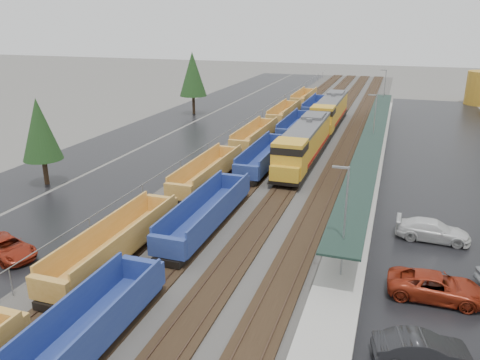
# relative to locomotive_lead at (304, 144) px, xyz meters

# --- Properties ---
(ballast_strip) EXTENTS (20.00, 160.00, 0.08)m
(ballast_strip) POSITION_rel_locomotive_lead_xyz_m (-2.00, 14.68, -2.51)
(ballast_strip) COLOR #302D2B
(ballast_strip) RESTS_ON ground
(trackbed) EXTENTS (14.60, 160.00, 0.22)m
(trackbed) POSITION_rel_locomotive_lead_xyz_m (-2.00, 14.68, -2.40)
(trackbed) COLOR black
(trackbed) RESTS_ON ground
(west_parking_lot) EXTENTS (10.00, 160.00, 0.02)m
(west_parking_lot) POSITION_rel_locomotive_lead_xyz_m (-17.00, 14.68, -2.54)
(west_parking_lot) COLOR black
(west_parking_lot) RESTS_ON ground
(west_road) EXTENTS (9.00, 160.00, 0.02)m
(west_road) POSITION_rel_locomotive_lead_xyz_m (-27.00, 14.68, -2.54)
(west_road) COLOR black
(west_road) RESTS_ON ground
(east_commuter_lot) EXTENTS (16.00, 100.00, 0.02)m
(east_commuter_lot) POSITION_rel_locomotive_lead_xyz_m (17.00, 4.68, -2.54)
(east_commuter_lot) COLOR black
(east_commuter_lot) RESTS_ON ground
(station_platform) EXTENTS (3.00, 80.00, 8.00)m
(station_platform) POSITION_rel_locomotive_lead_xyz_m (7.50, 4.69, -1.82)
(station_platform) COLOR #9E9B93
(station_platform) RESTS_ON ground
(chainlink_fence) EXTENTS (0.08, 160.04, 2.02)m
(chainlink_fence) POSITION_rel_locomotive_lead_xyz_m (-11.50, 13.12, -0.94)
(chainlink_fence) COLOR gray
(chainlink_fence) RESTS_ON ground
(tree_west_near) EXTENTS (3.96, 3.96, 9.00)m
(tree_west_near) POSITION_rel_locomotive_lead_xyz_m (-24.00, -15.32, 3.27)
(tree_west_near) COLOR #332316
(tree_west_near) RESTS_ON ground
(tree_west_far) EXTENTS (4.84, 4.84, 11.00)m
(tree_west_far) POSITION_rel_locomotive_lead_xyz_m (-25.00, 24.68, 4.57)
(tree_west_far) COLOR #332316
(tree_west_far) RESTS_ON ground
(locomotive_lead) EXTENTS (3.24, 21.33, 4.83)m
(locomotive_lead) POSITION_rel_locomotive_lead_xyz_m (0.00, 0.00, 0.00)
(locomotive_lead) COLOR black
(locomotive_lead) RESTS_ON ground
(locomotive_trail) EXTENTS (3.24, 21.33, 4.83)m
(locomotive_trail) POSITION_rel_locomotive_lead_xyz_m (0.00, 21.00, 0.00)
(locomotive_trail) COLOR black
(locomotive_trail) RESTS_ON ground
(well_string_yellow) EXTENTS (2.76, 116.68, 2.45)m
(well_string_yellow) POSITION_rel_locomotive_lead_xyz_m (-8.00, -10.07, -1.35)
(well_string_yellow) COLOR #BA8533
(well_string_yellow) RESTS_ON ground
(well_string_blue) EXTENTS (2.82, 101.80, 2.50)m
(well_string_blue) POSITION_rel_locomotive_lead_xyz_m (-4.00, -11.35, -1.33)
(well_string_blue) COLOR navy
(well_string_blue) RESTS_ON ground
(parked_car_west_c) EXTENTS (3.87, 5.70, 1.45)m
(parked_car_west_c) POSITION_rel_locomotive_lead_xyz_m (-15.78, -29.29, -1.83)
(parked_car_west_c) COLOR maroon
(parked_car_west_c) RESTS_ON ground
(parked_car_east_a) EXTENTS (2.64, 4.96, 1.55)m
(parked_car_east_a) POSITION_rel_locomotive_lead_xyz_m (12.25, -31.51, -1.78)
(parked_car_east_a) COLOR black
(parked_car_east_a) RESTS_ON ground
(parked_car_east_b) EXTENTS (2.67, 5.78, 1.61)m
(parked_car_east_b) POSITION_rel_locomotive_lead_xyz_m (13.26, -25.11, -1.75)
(parked_car_east_b) COLOR maroon
(parked_car_east_b) RESTS_ON ground
(parked_car_east_c) EXTENTS (2.43, 5.59, 1.60)m
(parked_car_east_c) POSITION_rel_locomotive_lead_xyz_m (13.48, -16.55, -1.75)
(parked_car_east_c) COLOR silver
(parked_car_east_c) RESTS_ON ground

